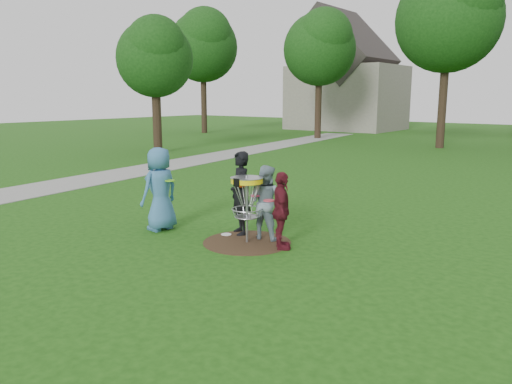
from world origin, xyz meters
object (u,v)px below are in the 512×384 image
Objects in this scene: player_blue at (160,189)px; player_black at (240,193)px; player_maroon at (281,211)px; disc_golf_basket at (247,193)px; player_grey at (266,202)px.

player_blue is 1.03× the size of player_black.
player_maroon is (2.93, 0.46, -0.16)m from player_blue.
disc_golf_basket is at bearing 104.06° from player_blue.
disc_golf_basket is (-0.12, -0.47, 0.25)m from player_grey.
player_grey is 0.78m from player_maroon.
player_black is 0.68m from disc_golf_basket.
player_blue is at bearing 15.26° from player_grey.
player_blue is 2.42m from player_grey.
player_black is at bearing 120.35° from player_blue.
player_grey is at bearing 20.53° from player_maroon.
player_maroon is (1.31, -0.35, -0.14)m from player_black.
player_maroon reaches higher than disc_golf_basket.
disc_golf_basket is at bearing 70.45° from player_grey.
player_maroon is 0.84m from disc_golf_basket.
player_grey reaches higher than player_maroon.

